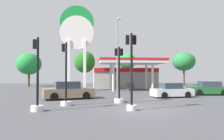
# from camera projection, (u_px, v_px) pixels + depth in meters

# --- Properties ---
(ground_plane) EXTENTS (90.00, 90.00, 0.00)m
(ground_plane) POSITION_uv_depth(u_px,v_px,m) (139.00, 110.00, 13.13)
(ground_plane) COLOR #47474C
(ground_plane) RESTS_ON ground
(gas_station) EXTENTS (10.40, 11.72, 4.45)m
(gas_station) POSITION_uv_depth(u_px,v_px,m) (125.00, 76.00, 35.19)
(gas_station) COLOR #ADA89E
(gas_station) RESTS_ON ground
(station_pole_sign) EXTENTS (4.76, 0.56, 11.98)m
(station_pole_sign) POSITION_uv_depth(u_px,v_px,m) (77.00, 36.00, 29.74)
(station_pole_sign) COLOR white
(station_pole_sign) RESTS_ON ground
(car_0) EXTENTS (4.09, 2.16, 1.40)m
(car_0) POSITION_uv_depth(u_px,v_px,m) (172.00, 91.00, 20.54)
(car_0) COLOR black
(car_0) RESTS_ON ground
(car_1) EXTENTS (4.78, 2.98, 1.59)m
(car_1) POSITION_uv_depth(u_px,v_px,m) (69.00, 91.00, 19.07)
(car_1) COLOR black
(car_1) RESTS_ON ground
(car_2) EXTENTS (4.33, 2.27, 1.49)m
(car_2) POSITION_uv_depth(u_px,v_px,m) (208.00, 89.00, 23.00)
(car_2) COLOR black
(car_2) RESTS_ON ground
(traffic_signal_0) EXTENTS (0.75, 0.75, 4.35)m
(traffic_signal_0) POSITION_uv_depth(u_px,v_px,m) (119.00, 84.00, 16.51)
(traffic_signal_0) COLOR silver
(traffic_signal_0) RESTS_ON ground
(traffic_signal_1) EXTENTS (0.65, 0.66, 4.73)m
(traffic_signal_1) POSITION_uv_depth(u_px,v_px,m) (131.00, 79.00, 12.96)
(traffic_signal_1) COLOR silver
(traffic_signal_1) RESTS_ON ground
(traffic_signal_2) EXTENTS (0.74, 0.74, 4.50)m
(traffic_signal_2) POSITION_uv_depth(u_px,v_px,m) (66.00, 87.00, 14.98)
(traffic_signal_2) COLOR silver
(traffic_signal_2) RESTS_ON ground
(traffic_signal_3) EXTENTS (0.76, 0.76, 4.42)m
(traffic_signal_3) POSITION_uv_depth(u_px,v_px,m) (37.00, 92.00, 12.64)
(traffic_signal_3) COLOR silver
(traffic_signal_3) RESTS_ON ground
(tree_0) EXTENTS (4.66, 4.66, 6.38)m
(tree_0) POSITION_uv_depth(u_px,v_px,m) (29.00, 64.00, 40.39)
(tree_0) COLOR brown
(tree_0) RESTS_ON ground
(tree_1) EXTENTS (4.08, 4.08, 6.92)m
(tree_1) POSITION_uv_depth(u_px,v_px,m) (85.00, 62.00, 41.76)
(tree_1) COLOR brown
(tree_1) RESTS_ON ground
(tree_2) EXTENTS (3.38, 3.38, 6.41)m
(tree_2) POSITION_uv_depth(u_px,v_px,m) (127.00, 61.00, 41.19)
(tree_2) COLOR brown
(tree_2) RESTS_ON ground
(tree_3) EXTENTS (4.66, 4.66, 6.97)m
(tree_3) POSITION_uv_depth(u_px,v_px,m) (184.00, 62.00, 44.07)
(tree_3) COLOR brown
(tree_3) RESTS_ON ground
(corner_streetlamp) EXTENTS (0.24, 1.48, 7.13)m
(corner_streetlamp) POSITION_uv_depth(u_px,v_px,m) (118.00, 51.00, 18.84)
(corner_streetlamp) COLOR gray
(corner_streetlamp) RESTS_ON ground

